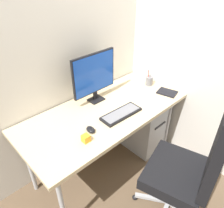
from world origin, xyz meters
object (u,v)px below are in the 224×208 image
monitor (94,75)px  keyboard (121,114)px  pen_holder (149,81)px  notebook (167,92)px  mouse (91,130)px  filing_cabinet (142,125)px  desk_clamp_accessory (86,138)px  office_chair (192,165)px

monitor → keyboard: monitor is taller
pen_holder → notebook: bearing=-91.3°
keyboard → mouse: 0.34m
filing_cabinet → mouse: size_ratio=6.75×
keyboard → desk_clamp_accessory: (-0.44, -0.05, 0.02)m
filing_cabinet → desk_clamp_accessory: size_ratio=10.42×
mouse → desk_clamp_accessory: desk_clamp_accessory is taller
office_chair → monitor: bearing=93.4°
monitor → pen_holder: monitor is taller
filing_cabinet → monitor: (-0.48, 0.25, 0.72)m
filing_cabinet → keyboard: bearing=-167.6°
office_chair → filing_cabinet: (0.42, 0.80, -0.32)m
monitor → notebook: 0.79m
filing_cabinet → notebook: notebook is taller
desk_clamp_accessory → notebook: bearing=-0.8°
desk_clamp_accessory → keyboard: bearing=6.6°
keyboard → pen_holder: pen_holder is taller
keyboard → pen_holder: bearing=16.0°
keyboard → mouse: bearing=177.4°
mouse → notebook: size_ratio=0.48×
notebook → desk_clamp_accessory: desk_clamp_accessory is taller
filing_cabinet → keyboard: 0.67m
mouse → filing_cabinet: bearing=12.5°
monitor → keyboard: bearing=-89.9°
office_chair → filing_cabinet: size_ratio=1.97×
pen_holder → desk_clamp_accessory: bearing=-167.8°
filing_cabinet → desk_clamp_accessory: (-0.92, -0.16, 0.47)m
filing_cabinet → notebook: bearing=-51.0°
keyboard → office_chair: bearing=-84.9°
office_chair → monitor: 1.12m
mouse → notebook: 0.96m
pen_holder → mouse: bearing=-170.3°
filing_cabinet → mouse: mouse is taller
monitor → notebook: monitor is taller
monitor → desk_clamp_accessory: (-0.43, -0.40, -0.24)m
mouse → desk_clamp_accessory: 0.12m
keyboard → monitor: bearing=90.1°
keyboard → notebook: bearing=-5.9°
mouse → desk_clamp_accessory: size_ratio=1.54×
office_chair → monitor: size_ratio=2.53×
filing_cabinet → keyboard: size_ratio=1.55×
keyboard → notebook: 0.62m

